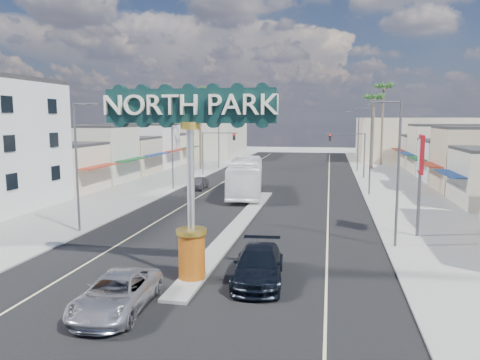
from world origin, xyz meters
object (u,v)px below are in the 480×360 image
at_px(suv_right, 258,265).
at_px(car_parked_left, 198,183).
at_px(streetlight_l_near, 79,160).
at_px(city_bus, 246,177).
at_px(bank_pylon_sign, 421,160).
at_px(streetlight_r_far, 357,138).
at_px(streetlight_r_near, 396,166).
at_px(traffic_signal_left, 215,145).
at_px(streetlight_r_mid, 369,147).
at_px(gateway_sign, 190,161).
at_px(traffic_signal_right, 350,146).
at_px(streetlight_l_far, 220,137).
at_px(streetlight_l_mid, 174,144).
at_px(palm_left_far, 200,94).
at_px(palm_right_mid, 374,101).
at_px(palm_right_far, 384,91).
at_px(suv_left, 116,294).

distance_m(suv_right, car_parked_left, 30.64).
bearing_deg(suv_right, streetlight_l_near, 146.72).
bearing_deg(city_bus, bank_pylon_sign, -53.87).
bearing_deg(streetlight_l_near, streetlight_r_far, 63.58).
bearing_deg(streetlight_r_near, traffic_signal_left, 119.99).
xyz_separation_m(streetlight_r_near, streetlight_r_mid, (0.00, 20.00, 0.00)).
relative_size(suv_right, car_parked_left, 1.40).
height_order(gateway_sign, traffic_signal_right, gateway_sign).
height_order(streetlight_l_far, streetlight_r_mid, same).
bearing_deg(traffic_signal_left, streetlight_r_far, 22.20).
relative_size(car_parked_left, bank_pylon_sign, 0.61).
relative_size(streetlight_l_mid, city_bus, 0.67).
distance_m(streetlight_l_far, palm_left_far, 7.21).
xyz_separation_m(palm_left_far, palm_right_mid, (26.00, 6.00, -0.90)).
xyz_separation_m(streetlight_l_near, streetlight_l_mid, (0.00, 20.00, 0.00)).
bearing_deg(car_parked_left, palm_right_mid, 50.12).
bearing_deg(bank_pylon_sign, palm_left_far, 131.00).
relative_size(traffic_signal_right, streetlight_r_near, 0.67).
height_order(streetlight_l_far, streetlight_r_far, same).
relative_size(traffic_signal_left, streetlight_r_near, 0.67).
bearing_deg(traffic_signal_right, traffic_signal_left, 180.00).
bearing_deg(palm_left_far, streetlight_r_far, 4.88).
distance_m(traffic_signal_left, car_parked_left, 13.51).
distance_m(traffic_signal_left, streetlight_r_mid, 24.11).
bearing_deg(palm_left_far, bank_pylon_sign, -55.54).
relative_size(traffic_signal_right, palm_left_far, 0.46).
xyz_separation_m(traffic_signal_right, suv_right, (-5.96, -41.50, -3.44)).
height_order(streetlight_r_near, bank_pylon_sign, streetlight_r_near).
bearing_deg(streetlight_r_near, gateway_sign, -142.45).
bearing_deg(traffic_signal_right, palm_left_far, 164.85).
bearing_deg(palm_left_far, streetlight_l_far, 37.92).
bearing_deg(city_bus, streetlight_l_far, 101.88).
xyz_separation_m(streetlight_r_near, bank_pylon_sign, (1.96, 2.99, 0.14)).
distance_m(streetlight_r_far, palm_right_mid, 7.30).
relative_size(streetlight_l_near, streetlight_r_mid, 1.00).
distance_m(traffic_signal_right, streetlight_l_near, 39.26).
relative_size(palm_right_mid, city_bus, 0.90).
height_order(gateway_sign, car_parked_left, gateway_sign).
height_order(streetlight_l_mid, streetlight_r_near, same).
bearing_deg(streetlight_r_mid, city_bus, -171.18).
bearing_deg(streetlight_l_near, traffic_signal_right, 60.01).
xyz_separation_m(streetlight_r_near, palm_right_mid, (2.57, 46.00, 5.54)).
height_order(palm_right_far, suv_left, palm_right_far).
relative_size(streetlight_l_far, palm_right_mid, 0.74).
bearing_deg(streetlight_r_near, city_bus, 124.53).
xyz_separation_m(streetlight_l_far, palm_right_mid, (23.43, 4.00, 5.54)).
relative_size(traffic_signal_right, city_bus, 0.45).
xyz_separation_m(palm_right_mid, suv_left, (-15.00, -58.13, -9.84)).
xyz_separation_m(suv_left, bank_pylon_sign, (14.40, 15.12, 4.45)).
bearing_deg(traffic_signal_right, streetlight_r_far, 81.14).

